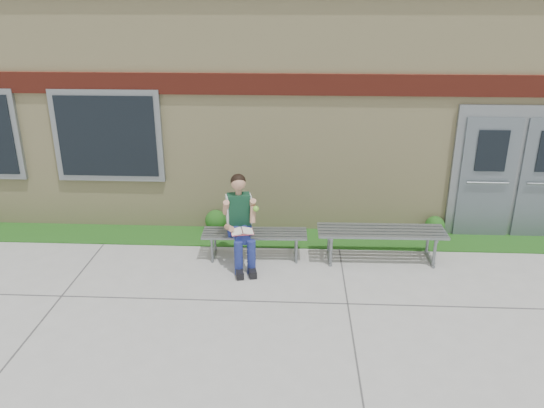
{
  "coord_description": "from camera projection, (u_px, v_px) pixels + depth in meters",
  "views": [
    {
      "loc": [
        0.28,
        -5.82,
        3.88
      ],
      "look_at": [
        -0.1,
        1.7,
        0.99
      ],
      "focal_mm": 35.0,
      "sensor_mm": 36.0,
      "label": 1
    }
  ],
  "objects": [
    {
      "name": "ground",
      "position": [
        273.0,
        323.0,
        6.83
      ],
      "size": [
        80.0,
        80.0,
        0.0
      ],
      "primitive_type": "plane",
      "color": "#9E9E99",
      "rests_on": "ground"
    },
    {
      "name": "school_building",
      "position": [
        286.0,
        87.0,
        11.66
      ],
      "size": [
        16.2,
        6.22,
        4.2
      ],
      "color": "beige",
      "rests_on": "ground"
    },
    {
      "name": "grass_strip",
      "position": [
        280.0,
        238.0,
        9.25
      ],
      "size": [
        16.0,
        0.8,
        0.02
      ],
      "primitive_type": "cube",
      "color": "#1B4F15",
      "rests_on": "ground"
    },
    {
      "name": "shrub_mid",
      "position": [
        216.0,
        220.0,
        9.47
      ],
      "size": [
        0.38,
        0.38,
        0.38
      ],
      "primitive_type": "sphere",
      "color": "#1B4F15",
      "rests_on": "grass_strip"
    },
    {
      "name": "bench_right",
      "position": [
        381.0,
        237.0,
        8.35
      ],
      "size": [
        2.0,
        0.58,
        0.52
      ],
      "rotation": [
        0.0,
        0.0,
        0.01
      ],
      "color": "slate",
      "rests_on": "ground"
    },
    {
      "name": "bench_left",
      "position": [
        255.0,
        238.0,
        8.47
      ],
      "size": [
        1.67,
        0.51,
        0.43
      ],
      "rotation": [
        0.0,
        0.0,
        0.03
      ],
      "color": "slate",
      "rests_on": "ground"
    },
    {
      "name": "shrub_east",
      "position": [
        435.0,
        226.0,
        9.29
      ],
      "size": [
        0.34,
        0.34,
        0.34
      ],
      "primitive_type": "sphere",
      "color": "#1B4F15",
      "rests_on": "grass_strip"
    },
    {
      "name": "girl",
      "position": [
        241.0,
        221.0,
        8.14
      ],
      "size": [
        0.59,
        0.93,
        1.42
      ],
      "rotation": [
        0.0,
        0.0,
        0.22
      ],
      "color": "navy",
      "rests_on": "ground"
    }
  ]
}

